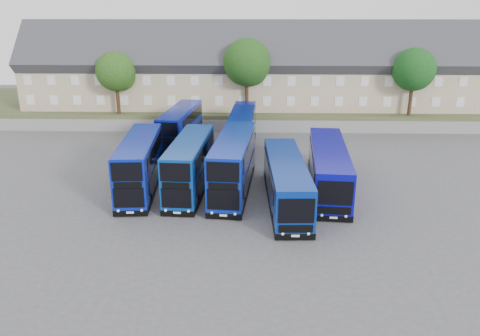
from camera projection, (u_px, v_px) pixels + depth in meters
name	position (u px, v px, depth m)	size (l,w,h in m)	color
ground	(215.00, 212.00, 35.25)	(120.00, 120.00, 0.00)	#4E4E53
retaining_wall	(230.00, 126.00, 57.69)	(70.00, 0.40, 1.50)	slate
earth_bank	(234.00, 108.00, 67.06)	(80.00, 20.00, 2.00)	#3F4828
terrace_row	(278.00, 72.00, 61.30)	(66.00, 10.40, 11.20)	tan
dd_front_left	(140.00, 166.00, 38.85)	(3.35, 11.23, 4.40)	#081DA0
dd_front_mid	(190.00, 166.00, 38.76)	(3.15, 11.12, 4.37)	#083692
dd_front_right	(233.00, 166.00, 38.55)	(3.63, 11.76, 4.60)	#0923A5
dd_rear_left	(181.00, 130.00, 50.46)	(3.57, 11.11, 4.34)	#071791
dd_rear_right	(243.00, 130.00, 50.48)	(2.93, 10.65, 4.19)	#081995
coach_east_a	(286.00, 183.00, 36.33)	(3.17, 12.93, 3.51)	navy
coach_east_b	(328.00, 169.00, 39.19)	(3.92, 13.59, 3.67)	#08089A
tree_west	(117.00, 73.00, 57.03)	(4.80, 4.80, 7.65)	#382314
tree_mid	(248.00, 64.00, 56.76)	(5.76, 5.76, 9.18)	#382314
tree_east	(415.00, 71.00, 56.00)	(5.12, 5.12, 8.16)	#382314
tree_far	(443.00, 62.00, 62.35)	(5.44, 5.44, 8.67)	#382314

